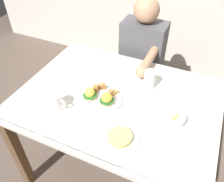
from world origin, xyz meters
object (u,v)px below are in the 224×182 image
object	(u,v)px
coffee_mug	(56,101)
fork	(82,62)
side_plate	(120,138)
diner_person	(141,59)
eggs_benedict_plate	(99,98)
water_glass_near	(150,80)
fruit_bowl	(174,119)
dining_table	(117,110)

from	to	relation	value
coffee_mug	fork	world-z (taller)	coffee_mug
side_plate	diner_person	world-z (taller)	diner_person
eggs_benedict_plate	coffee_mug	world-z (taller)	coffee_mug
eggs_benedict_plate	side_plate	size ratio (longest dim) A/B	1.35
water_glass_near	diner_person	world-z (taller)	diner_person
coffee_mug	water_glass_near	distance (m)	0.59
fruit_bowl	fork	world-z (taller)	fruit_bowl
coffee_mug	fork	distance (m)	0.48
fork	diner_person	distance (m)	0.50
coffee_mug	diner_person	size ratio (longest dim) A/B	0.10
dining_table	fork	world-z (taller)	fork
fork	water_glass_near	size ratio (longest dim) A/B	1.13
eggs_benedict_plate	side_plate	xyz separation A→B (m)	(0.22, -0.21, -0.01)
coffee_mug	diner_person	bearing A→B (deg)	73.72
side_plate	diner_person	size ratio (longest dim) A/B	0.18
dining_table	eggs_benedict_plate	world-z (taller)	eggs_benedict_plate
water_glass_near	diner_person	xyz separation A→B (m)	(-0.19, 0.42, -0.14)
coffee_mug	water_glass_near	world-z (taller)	water_glass_near
water_glass_near	side_plate	world-z (taller)	water_glass_near
coffee_mug	water_glass_near	xyz separation A→B (m)	(0.43, 0.40, 0.00)
diner_person	water_glass_near	bearing A→B (deg)	-65.99
side_plate	water_glass_near	bearing A→B (deg)	89.28
water_glass_near	diner_person	bearing A→B (deg)	114.01
dining_table	eggs_benedict_plate	bearing A→B (deg)	-141.01
fruit_bowl	diner_person	xyz separation A→B (m)	(-0.40, 0.66, -0.12)
eggs_benedict_plate	coffee_mug	distance (m)	0.25
dining_table	side_plate	xyz separation A→B (m)	(0.14, -0.28, 0.12)
fruit_bowl	eggs_benedict_plate	bearing A→B (deg)	-178.59
eggs_benedict_plate	fork	bearing A→B (deg)	133.37
eggs_benedict_plate	fruit_bowl	world-z (taller)	eggs_benedict_plate
fork	side_plate	distance (m)	0.74
eggs_benedict_plate	coffee_mug	xyz separation A→B (m)	(-0.20, -0.15, 0.03)
eggs_benedict_plate	fruit_bowl	size ratio (longest dim) A/B	2.25
dining_table	side_plate	world-z (taller)	side_plate
fruit_bowl	coffee_mug	bearing A→B (deg)	-165.66
fruit_bowl	diner_person	size ratio (longest dim) A/B	0.11
eggs_benedict_plate	diner_person	world-z (taller)	diner_person
fruit_bowl	coffee_mug	distance (m)	0.66
eggs_benedict_plate	coffee_mug	bearing A→B (deg)	-142.40
fruit_bowl	dining_table	bearing A→B (deg)	170.52
fork	dining_table	bearing A→B (deg)	-32.56
side_plate	diner_person	xyz separation A→B (m)	(-0.18, 0.88, -0.10)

